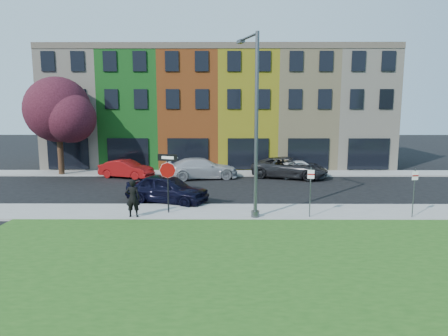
{
  "coord_description": "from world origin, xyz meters",
  "views": [
    {
      "loc": [
        -1.83,
        -16.81,
        5.41
      ],
      "look_at": [
        -1.94,
        4.0,
        2.19
      ],
      "focal_mm": 32.0,
      "sensor_mm": 36.0,
      "label": 1
    }
  ],
  "objects_px": {
    "stop_sign": "(168,171)",
    "sedan_near": "(167,189)",
    "street_lamp": "(255,126)",
    "man": "(133,198)"
  },
  "relations": [
    {
      "from": "stop_sign",
      "to": "man",
      "type": "bearing_deg",
      "value": -135.88
    },
    {
      "from": "stop_sign",
      "to": "street_lamp",
      "type": "bearing_deg",
      "value": 10.41
    },
    {
      "from": "stop_sign",
      "to": "sedan_near",
      "type": "distance_m",
      "value": 2.96
    },
    {
      "from": "man",
      "to": "street_lamp",
      "type": "xyz_separation_m",
      "value": [
        5.84,
        0.19,
        3.43
      ]
    },
    {
      "from": "man",
      "to": "stop_sign",
      "type": "bearing_deg",
      "value": -153.78
    },
    {
      "from": "sedan_near",
      "to": "street_lamp",
      "type": "height_order",
      "value": "street_lamp"
    },
    {
      "from": "stop_sign",
      "to": "man",
      "type": "xyz_separation_m",
      "value": [
        -1.59,
        -0.77,
        -1.19
      ]
    },
    {
      "from": "stop_sign",
      "to": "street_lamp",
      "type": "distance_m",
      "value": 4.84
    },
    {
      "from": "stop_sign",
      "to": "street_lamp",
      "type": "xyz_separation_m",
      "value": [
        4.25,
        -0.58,
        2.25
      ]
    },
    {
      "from": "man",
      "to": "street_lamp",
      "type": "relative_size",
      "value": 0.21
    }
  ]
}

